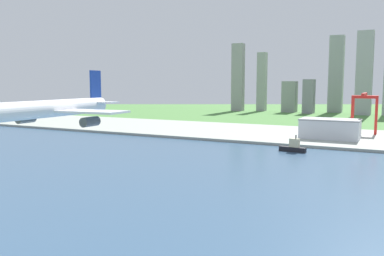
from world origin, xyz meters
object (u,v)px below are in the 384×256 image
at_px(airplane_landing, 52,109).
at_px(tugboat_small, 293,147).
at_px(port_crane_red, 365,104).
at_px(warehouse_main, 330,129).

height_order(airplane_landing, tugboat_small, airplane_landing).
height_order(port_crane_red, warehouse_main, port_crane_red).
distance_m(tugboat_small, port_crane_red, 132.63).
bearing_deg(warehouse_main, tugboat_small, -102.28).
xyz_separation_m(port_crane_red, warehouse_main, (-24.49, -50.17, -20.07)).
distance_m(port_crane_red, warehouse_main, 59.32).
xyz_separation_m(airplane_landing, port_crane_red, (47.63, 352.25, -14.00)).
xyz_separation_m(tugboat_small, warehouse_main, (15.92, 73.11, 7.54)).
bearing_deg(tugboat_small, airplane_landing, -91.81).
relative_size(tugboat_small, port_crane_red, 0.49).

